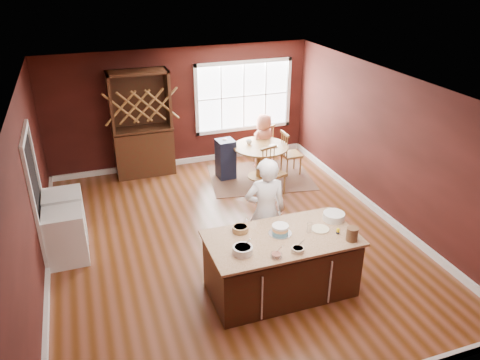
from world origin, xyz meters
name	(u,v)px	position (x,y,z in m)	size (l,w,h in m)	color
room_shell	(229,169)	(0.00, 0.00, 1.35)	(7.00, 7.00, 7.00)	brown
window	(244,96)	(1.50, 3.47, 1.50)	(2.36, 0.10, 1.66)	white
doorway	(38,198)	(-2.97, 0.60, 1.02)	(0.08, 1.26, 2.13)	white
kitchen_island	(281,265)	(0.28, -1.55, 0.44)	(2.12, 1.11, 0.92)	#342714
dining_table	(261,155)	(1.43, 2.16, 0.53)	(1.20, 1.20, 0.75)	olive
baker	(265,212)	(0.34, -0.76, 0.89)	(0.65, 0.43, 1.79)	white
layer_cake	(280,230)	(0.28, -1.46, 0.99)	(0.33, 0.33, 0.13)	white
bowl_blue	(243,250)	(-0.38, -1.74, 0.97)	(0.27, 0.27, 0.10)	white
bowl_yellow	(240,229)	(-0.23, -1.22, 0.96)	(0.23, 0.23, 0.09)	#A26F43
bowl_pink	(276,255)	(0.01, -1.97, 0.95)	(0.15, 0.15, 0.06)	silver
bowl_olive	(298,250)	(0.32, -1.95, 0.95)	(0.17, 0.17, 0.06)	beige
drinking_glass	(309,228)	(0.69, -1.56, 1.00)	(0.08, 0.08, 0.15)	silver
dinner_plate	(320,229)	(0.87, -1.55, 0.93)	(0.26, 0.26, 0.02)	beige
white_tub	(334,216)	(1.19, -1.36, 0.98)	(0.32, 0.32, 0.11)	white
stoneware_crock	(352,234)	(1.15, -1.94, 1.02)	(0.16, 0.16, 0.19)	brown
toy_figurine	(338,231)	(1.05, -1.73, 0.96)	(0.05, 0.05, 0.09)	yellow
rug	(260,177)	(1.43, 2.16, 0.01)	(2.20, 1.70, 0.01)	brown
chair_east	(291,152)	(2.16, 2.15, 0.50)	(0.42, 0.40, 1.01)	#9D5022
chair_south	(274,172)	(1.40, 1.35, 0.50)	(0.42, 0.40, 1.00)	brown
chair_north	(263,143)	(1.81, 2.94, 0.48)	(0.40, 0.38, 0.96)	brown
seated_woman	(264,142)	(1.69, 2.64, 0.64)	(0.63, 0.41, 1.29)	#C96E53
high_chair	(226,158)	(0.71, 2.42, 0.46)	(0.37, 0.37, 0.92)	#1D2746
toddler	(223,142)	(0.68, 2.51, 0.81)	(0.18, 0.14, 0.26)	#8CA5BF
table_plate	(274,146)	(1.68, 2.05, 0.76)	(0.21, 0.21, 0.02)	beige
table_cup	(249,142)	(1.23, 2.35, 0.80)	(0.12, 0.12, 0.10)	white
hutch	(142,124)	(-0.93, 3.22, 1.17)	(1.27, 0.53, 2.33)	black
washer	(66,237)	(-2.64, 0.28, 0.44)	(0.61, 0.59, 0.88)	white
dryer	(65,217)	(-2.64, 0.92, 0.45)	(0.62, 0.60, 0.90)	white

